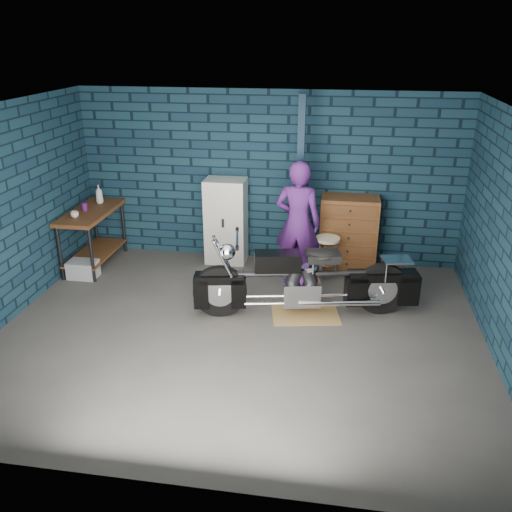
{
  "coord_description": "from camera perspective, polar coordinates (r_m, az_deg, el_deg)",
  "views": [
    {
      "loc": [
        1.14,
        -5.77,
        3.49
      ],
      "look_at": [
        0.17,
        0.3,
        0.93
      ],
      "focal_mm": 38.0,
      "sensor_mm": 36.0,
      "label": 1
    }
  ],
  "objects": [
    {
      "name": "locker",
      "position": [
        8.66,
        -3.18,
        3.67
      ],
      "size": [
        0.64,
        0.46,
        1.37
      ],
      "primitive_type": "cube",
      "color": "silver",
      "rests_on": "ground"
    },
    {
      "name": "ground",
      "position": [
        6.84,
        -1.78,
        -8.08
      ],
      "size": [
        6.0,
        6.0,
        0.0
      ],
      "primitive_type": "plane",
      "color": "#464441",
      "rests_on": "ground"
    },
    {
      "name": "bottle",
      "position": [
        9.13,
        -16.19,
        6.28
      ],
      "size": [
        0.14,
        0.14,
        0.3
      ],
      "primitive_type": "imported",
      "rotation": [
        0.0,
        0.0,
        0.23
      ],
      "color": "#979BA0",
      "rests_on": "workbench"
    },
    {
      "name": "motorcycle",
      "position": [
        7.05,
        5.35,
        -2.1
      ],
      "size": [
        2.6,
        1.15,
        1.11
      ],
      "primitive_type": null,
      "rotation": [
        0.0,
        0.0,
        0.19
      ],
      "color": "black",
      "rests_on": "ground"
    },
    {
      "name": "room_walls",
      "position": [
        6.62,
        -1.08,
        8.75
      ],
      "size": [
        6.02,
        5.01,
        2.71
      ],
      "color": "#102738",
      "rests_on": "ground"
    },
    {
      "name": "mug_purple",
      "position": [
        8.83,
        -17.61,
        4.97
      ],
      "size": [
        0.09,
        0.09,
        0.12
      ],
      "primitive_type": "cylinder",
      "rotation": [
        0.0,
        0.0,
        0.01
      ],
      "color": "#52175C",
      "rests_on": "workbench"
    },
    {
      "name": "shop_stool",
      "position": [
        8.18,
        7.44,
        -0.26
      ],
      "size": [
        0.43,
        0.43,
        0.67
      ],
      "primitive_type": null,
      "rotation": [
        0.0,
        0.0,
        -0.19
      ],
      "color": "beige",
      "rests_on": "ground"
    },
    {
      "name": "person",
      "position": [
        7.89,
        4.42,
        3.5
      ],
      "size": [
        0.71,
        0.51,
        1.83
      ],
      "primitive_type": "imported",
      "rotation": [
        0.0,
        0.0,
        3.04
      ],
      "color": "#521E71",
      "rests_on": "ground"
    },
    {
      "name": "tool_chest",
      "position": [
        8.51,
        9.69,
        2.32
      ],
      "size": [
        0.88,
        0.49,
        1.17
      ],
      "primitive_type": "cube",
      "color": "brown",
      "rests_on": "ground"
    },
    {
      "name": "support_post",
      "position": [
        8.03,
        4.62,
        7.09
      ],
      "size": [
        0.1,
        0.1,
        2.7
      ],
      "primitive_type": "cube",
      "color": "#112436",
      "rests_on": "ground"
    },
    {
      "name": "cup_a",
      "position": [
        8.54,
        -18.55,
        4.16
      ],
      "size": [
        0.15,
        0.15,
        0.09
      ],
      "primitive_type": "imported",
      "rotation": [
        0.0,
        0.0,
        0.28
      ],
      "color": "beige",
      "rests_on": "workbench"
    },
    {
      "name": "storage_bin",
      "position": [
        8.66,
        -17.74,
        -1.34
      ],
      "size": [
        0.43,
        0.3,
        0.26
      ],
      "primitive_type": "cube",
      "color": "#979BA0",
      "rests_on": "ground"
    },
    {
      "name": "drip_mat",
      "position": [
        7.3,
        5.2,
        -6.02
      ],
      "size": [
        0.99,
        0.81,
        0.01
      ],
      "primitive_type": "cube",
      "rotation": [
        0.0,
        0.0,
        0.19
      ],
      "color": "olive",
      "rests_on": "ground"
    },
    {
      "name": "workbench",
      "position": [
        8.96,
        -16.73,
        1.83
      ],
      "size": [
        0.6,
        1.4,
        0.91
      ],
      "primitive_type": "cube",
      "color": "brown",
      "rests_on": "ground"
    }
  ]
}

